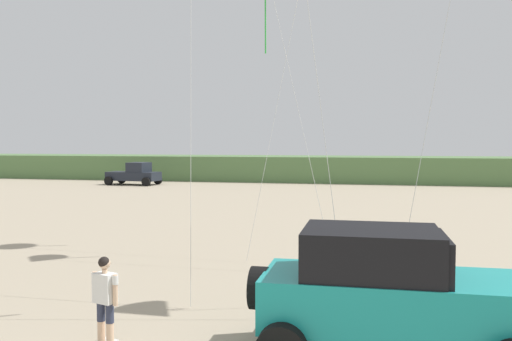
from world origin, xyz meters
name	(u,v)px	position (x,y,z in m)	size (l,w,h in m)	color
dune_ridge	(360,169)	(2.30, 46.01, 1.19)	(90.00, 7.31, 2.38)	#567A47
jeep	(387,290)	(3.64, 4.07, 1.20)	(4.87, 2.43, 2.26)	teal
person_watching	(105,296)	(-1.38, 3.51, 0.94)	(0.60, 0.39, 1.67)	#DBB28E
distant_pickup	(135,174)	(-17.02, 37.70, 0.94)	(4.75, 2.76, 1.98)	#1E232D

